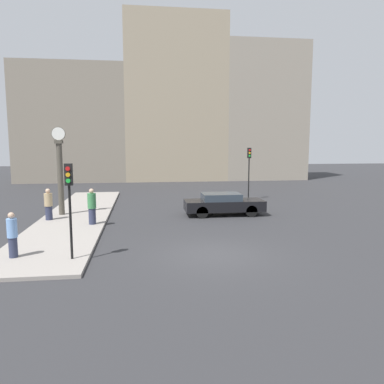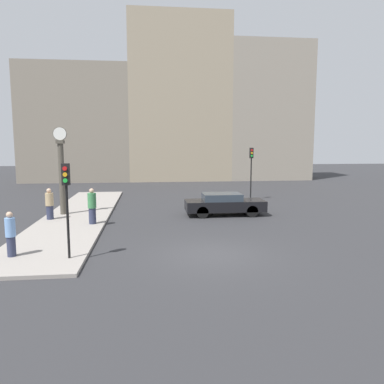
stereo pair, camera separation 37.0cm
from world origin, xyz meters
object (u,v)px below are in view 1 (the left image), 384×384
object	(u,v)px
pedestrian_green_hoodie	(92,207)
pedestrian_blue_stripe	(12,235)
traffic_light_near	(69,191)
traffic_light_far	(249,163)
sedan_car	(223,204)
street_clock	(60,172)
pedestrian_tan_coat	(48,205)

from	to	relation	value
pedestrian_green_hoodie	pedestrian_blue_stripe	bearing A→B (deg)	-111.36
traffic_light_near	traffic_light_far	world-z (taller)	traffic_light_far
traffic_light_near	pedestrian_blue_stripe	bearing A→B (deg)	167.93
traffic_light_near	traffic_light_far	bearing A→B (deg)	52.45
sedan_car	traffic_light_near	distance (m)	10.99
pedestrian_blue_stripe	sedan_car	bearing A→B (deg)	38.76
sedan_car	traffic_light_far	size ratio (longest dim) A/B	1.19
street_clock	pedestrian_green_hoodie	bearing A→B (deg)	-54.19
sedan_car	pedestrian_blue_stripe	world-z (taller)	pedestrian_blue_stripe
sedan_car	pedestrian_blue_stripe	bearing A→B (deg)	-141.24
traffic_light_far	pedestrian_tan_coat	distance (m)	14.45
traffic_light_near	pedestrian_green_hoodie	size ratio (longest dim) A/B	1.86
pedestrian_tan_coat	traffic_light_near	bearing A→B (deg)	-71.09
traffic_light_far	pedestrian_green_hoodie	distance (m)	13.09
traffic_light_far	pedestrian_green_hoodie	size ratio (longest dim) A/B	2.14
sedan_car	traffic_light_near	xyz separation A→B (m)	(-7.28, -8.01, 1.90)
traffic_light_near	pedestrian_tan_coat	size ratio (longest dim) A/B	2.01
street_clock	pedestrian_green_hoodie	distance (m)	3.90
pedestrian_tan_coat	pedestrian_blue_stripe	xyz separation A→B (m)	(0.36, -6.82, -0.01)
traffic_light_near	traffic_light_far	xyz separation A→B (m)	(10.41, 13.54, 0.21)
street_clock	pedestrian_tan_coat	world-z (taller)	street_clock
traffic_light_near	pedestrian_tan_coat	bearing A→B (deg)	108.91
street_clock	pedestrian_blue_stripe	bearing A→B (deg)	-90.07
pedestrian_blue_stripe	traffic_light_far	bearing A→B (deg)	46.22
pedestrian_blue_stripe	pedestrian_green_hoodie	bearing A→B (deg)	68.64
pedestrian_tan_coat	pedestrian_blue_stripe	bearing A→B (deg)	-86.97
traffic_light_near	traffic_light_far	distance (m)	17.08
pedestrian_green_hoodie	traffic_light_near	bearing A→B (deg)	-89.74
sedan_car	pedestrian_blue_stripe	distance (m)	12.07
sedan_car	pedestrian_tan_coat	xyz separation A→B (m)	(-9.77, -0.74, 0.28)
traffic_light_far	pedestrian_blue_stripe	xyz separation A→B (m)	(-12.54, -13.08, -1.83)
street_clock	pedestrian_green_hoodie	xyz separation A→B (m)	(2.09, -2.90, -1.55)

